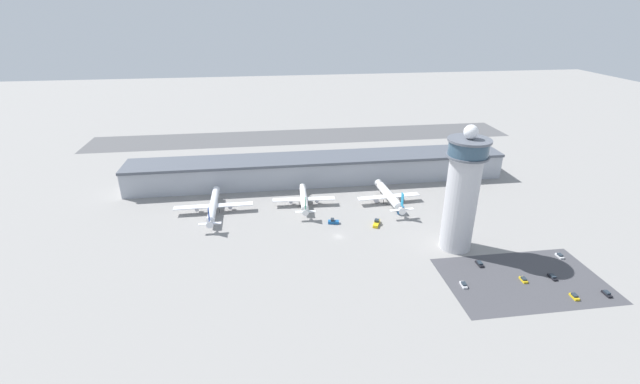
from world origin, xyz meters
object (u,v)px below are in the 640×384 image
Objects in this scene: control_tower at (462,192)px; service_truck_fuel at (401,210)px; airplane_gate_bravo at (304,199)px; car_black_suv at (574,296)px; service_truck_baggage at (377,223)px; car_yellow_taxi at (480,264)px; car_maroon_suv at (607,294)px; service_truck_catering at (333,222)px; airplane_gate_alpha at (213,206)px; car_silver_sedan at (523,280)px; car_red_hatchback at (560,256)px; car_green_van at (464,285)px; airplane_gate_charlie at (389,196)px; car_blue_compact at (553,277)px.

service_truck_fuel is at bearing 109.07° from control_tower.
airplane_gate_bravo reaches higher than car_black_suv.
service_truck_baggage is at bearing 139.66° from control_tower.
control_tower is 12.09× the size of car_yellow_taxi.
service_truck_fuel is at bearing 108.08° from car_yellow_taxi.
car_yellow_taxi is at bearing 145.96° from car_maroon_suv.
car_black_suv is at bearing -45.97° from car_yellow_taxi.
control_tower is 47.63m from service_truck_baggage.
control_tower is 86.10m from airplane_gate_bravo.
car_yellow_taxi is at bearing -44.89° from airplane_gate_bravo.
service_truck_fuel is at bearing 12.22° from service_truck_catering.
car_maroon_suv is 0.87× the size of car_yellow_taxi.
airplane_gate_alpha is at bearing 163.34° from service_truck_baggage.
car_yellow_taxi is (55.87, -45.78, -0.36)m from service_truck_catering.
service_truck_catering is 1.42× the size of car_maroon_suv.
service_truck_baggage is 89.89m from car_black_suv.
car_red_hatchback is at bearing 28.88° from car_silver_sedan.
service_truck_catering is at bearing 168.15° from service_truck_baggage.
car_silver_sedan is at bearing -66.14° from service_truck_fuel.
control_tower is 13.85× the size of car_maroon_suv.
control_tower reaches higher than car_yellow_taxi.
service_truck_catering is at bearing 138.45° from car_black_suv.
airplane_gate_bravo reaches higher than service_truck_baggage.
service_truck_baggage is 58.43m from car_green_van.
airplane_gate_charlie is 8.28× the size of car_yellow_taxi.
service_truck_catering reaches higher than car_green_van.
airplane_gate_charlie is at bearing 112.91° from car_silver_sedan.
airplane_gate_bravo reaches higher than car_green_van.
airplane_gate_charlie is (95.97, -0.75, -0.05)m from airplane_gate_alpha.
control_tower is 13.27× the size of car_green_van.
car_black_suv is at bearing -18.39° from car_green_van.
control_tower reaches higher than car_black_suv.
car_red_hatchback is (59.09, -64.22, -3.77)m from airplane_gate_charlie.
airplane_gate_alpha is at bearing 149.39° from car_maroon_suv.
airplane_gate_charlie is 27.66m from service_truck_baggage.
car_yellow_taxi is (21.06, -65.24, -3.78)m from airplane_gate_charlie.
service_truck_fuel is 73.61m from car_silver_sedan.
car_red_hatchback is 19.30m from car_blue_compact.
car_yellow_taxi is (17.65, -54.06, -0.37)m from service_truck_fuel.
service_truck_fuel is 67.40m from car_green_van.
car_maroon_suv reaches higher than car_yellow_taxi.
control_tower is at bearing 119.67° from car_silver_sedan.
airplane_gate_alpha is 9.68× the size of car_blue_compact.
car_black_suv is (142.17, -92.00, -3.81)m from airplane_gate_alpha.
airplane_gate_bravo is (48.50, 2.28, -0.19)m from airplane_gate_alpha.
service_truck_fuel is at bearing -73.06° from airplane_gate_charlie.
car_silver_sedan is at bearing -67.09° from airplane_gate_charlie.
control_tower is 13.86× the size of car_silver_sedan.
service_truck_baggage reaches higher than car_yellow_taxi.
airplane_gate_bravo reaches higher than car_maroon_suv.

